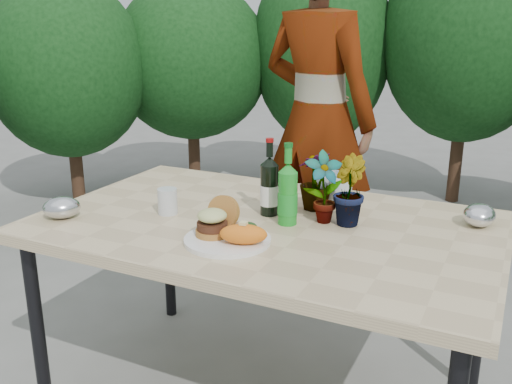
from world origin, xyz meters
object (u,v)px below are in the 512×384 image
at_px(wine_bottle, 269,187).
at_px(person, 317,119).
at_px(patio_table, 266,236).
at_px(dinner_plate, 227,240).

height_order(wine_bottle, person, person).
distance_m(patio_table, dinner_plate, 0.24).
height_order(patio_table, dinner_plate, dinner_plate).
xyz_separation_m(patio_table, person, (-0.21, 1.11, 0.23)).
xyz_separation_m(dinner_plate, wine_bottle, (0.01, 0.31, 0.10)).
distance_m(patio_table, wine_bottle, 0.18).
xyz_separation_m(patio_table, wine_bottle, (-0.02, 0.07, 0.16)).
xyz_separation_m(dinner_plate, person, (-0.19, 1.34, 0.17)).
relative_size(patio_table, wine_bottle, 5.65).
bearing_deg(person, wine_bottle, 115.54).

